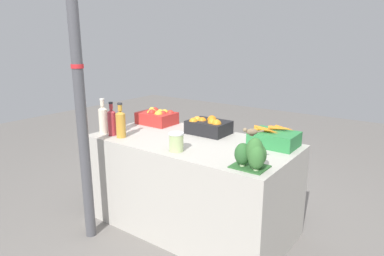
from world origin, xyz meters
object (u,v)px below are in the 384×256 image
juice_bottle_cloudy (103,119)px  juice_bottle_amber (121,123)px  broccoli_pile (253,155)px  carrot_crate (274,138)px  juice_bottle_ruby (112,121)px  support_pole (78,71)px  pickle_jar (176,142)px  sparrow_bird (251,132)px  apple_crate (157,117)px  orange_crate (208,126)px

juice_bottle_cloudy → juice_bottle_amber: juice_bottle_cloudy is taller
broccoli_pile → juice_bottle_amber: juice_bottle_amber is taller
carrot_crate → juice_bottle_cloudy: (-1.32, -0.52, 0.06)m
carrot_crate → juice_bottle_ruby: (-1.22, -0.52, 0.06)m
support_pole → pickle_jar: support_pole is taller
juice_bottle_ruby → sparrow_bird: size_ratio=2.42×
apple_crate → broccoli_pile: 1.38m
juice_bottle_cloudy → broccoli_pile: bearing=-0.6°
juice_bottle_ruby → pickle_jar: (0.70, -0.01, -0.05)m
carrot_crate → juice_bottle_ruby: bearing=-156.9°
apple_crate → broccoli_pile: (1.27, -0.54, 0.03)m
broccoli_pile → sparrow_bird: size_ratio=1.90×
support_pole → orange_crate: size_ratio=7.69×
juice_bottle_ruby → apple_crate: bearing=86.0°
apple_crate → carrot_crate: bearing=-0.3°
support_pole → juice_bottle_amber: size_ratio=9.11×
support_pole → carrot_crate: size_ratio=7.69×
apple_crate → orange_crate: (0.58, -0.01, -0.00)m
carrot_crate → pickle_jar: bearing=-134.3°
juice_bottle_ruby → sparrow_bird: (1.27, 0.01, 0.11)m
support_pole → sparrow_bird: size_ratio=22.43×
juice_bottle_ruby → carrot_crate: bearing=23.1°
juice_bottle_amber → sparrow_bird: bearing=0.5°
carrot_crate → juice_bottle_amber: 1.22m
support_pole → orange_crate: support_pole is taller
juice_bottle_amber → pickle_jar: 0.59m
juice_bottle_cloudy → juice_bottle_amber: 0.22m
apple_crate → orange_crate: orange_crate is taller
broccoli_pile → sparrow_bird: 0.14m
support_pole → orange_crate: (0.56, 0.85, -0.49)m
carrot_crate → broccoli_pile: broccoli_pile is taller
support_pole → apple_crate: 0.99m
carrot_crate → juice_bottle_amber: size_ratio=1.18×
support_pole → carrot_crate: 1.52m
juice_bottle_cloudy → orange_crate: bearing=35.2°
juice_bottle_amber → juice_bottle_cloudy: bearing=180.0°
carrot_crate → sparrow_bird: (0.06, -0.51, 0.17)m
broccoli_pile → pickle_jar: size_ratio=1.62×
support_pole → juice_bottle_ruby: support_pole is taller
orange_crate → juice_bottle_cloudy: 0.89m
juice_bottle_cloudy → juice_bottle_ruby: bearing=-0.0°
carrot_crate → sparrow_bird: size_ratio=2.92×
broccoli_pile → pickle_jar: (-0.61, 0.00, -0.03)m
apple_crate → juice_bottle_ruby: juice_bottle_ruby is taller
support_pole → juice_bottle_ruby: (-0.06, 0.33, -0.44)m
apple_crate → juice_bottle_amber: (0.07, -0.52, 0.05)m
carrot_crate → pickle_jar: size_ratio=2.49×
apple_crate → juice_bottle_cloudy: size_ratio=1.13×
apple_crate → pickle_jar: apple_crate is taller
support_pole → carrot_crate: (1.16, 0.85, -0.50)m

